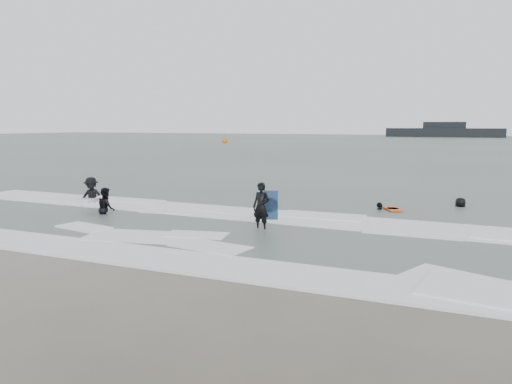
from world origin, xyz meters
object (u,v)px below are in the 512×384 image
at_px(vessel_horizon, 444,132).
at_px(surfer_wading, 106,215).
at_px(surfer_breaker, 92,200).
at_px(buoy, 225,141).
at_px(surfer_right_far, 460,208).
at_px(surfer_right_near, 380,211).
at_px(surfer_centre, 261,231).

bearing_deg(vessel_horizon, surfer_wading, -91.20).
relative_size(surfer_breaker, buoy, 1.16).
relative_size(surfer_wading, surfer_right_far, 1.02).
height_order(surfer_wading, surfer_right_far, surfer_wading).
height_order(surfer_breaker, surfer_right_near, surfer_breaker).
bearing_deg(vessel_horizon, surfer_right_near, -86.98).
distance_m(surfer_right_near, surfer_right_far, 3.65).
xyz_separation_m(surfer_centre, buoy, (-38.40, 69.19, 0.42)).
xyz_separation_m(surfer_centre, surfer_right_far, (5.80, 7.65, 0.00)).
bearing_deg(surfer_right_near, surfer_wading, -18.05).
xyz_separation_m(surfer_right_near, surfer_right_far, (2.95, 2.15, 0.00)).
xyz_separation_m(surfer_centre, surfer_wading, (-6.65, 0.13, 0.00)).
bearing_deg(surfer_wading, buoy, -25.07).
bearing_deg(surfer_right_far, surfer_centre, 15.77).
distance_m(surfer_centre, surfer_wading, 6.65).
distance_m(surfer_wading, vessel_horizon, 132.77).
relative_size(surfer_centre, surfer_right_far, 1.02).
distance_m(surfer_right_near, vessel_horizon, 127.54).
bearing_deg(surfer_right_far, surfer_breaker, -20.20).
xyz_separation_m(surfer_wading, surfer_right_near, (9.50, 5.37, 0.00)).
height_order(surfer_wading, vessel_horizon, vessel_horizon).
height_order(surfer_breaker, surfer_right_far, surfer_breaker).
height_order(surfer_wading, surfer_right_near, surfer_wading).
bearing_deg(vessel_horizon, surfer_right_far, -85.58).
distance_m(surfer_breaker, surfer_right_near, 13.06).
xyz_separation_m(surfer_breaker, surfer_right_near, (12.79, 2.61, 0.00)).
height_order(surfer_centre, buoy, buoy).
bearing_deg(buoy, surfer_right_far, -54.31).
height_order(surfer_breaker, buoy, buoy).
bearing_deg(surfer_right_near, surfer_right_far, 168.54).
bearing_deg(buoy, surfer_wading, -65.31).
distance_m(surfer_centre, surfer_right_far, 9.60).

